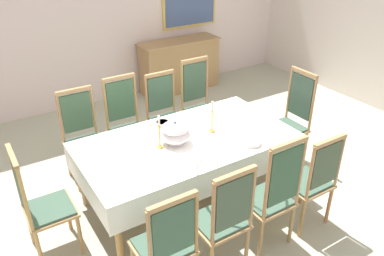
% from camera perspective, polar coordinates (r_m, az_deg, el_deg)
% --- Properties ---
extents(ground, '(7.68, 6.16, 0.04)m').
position_cam_1_polar(ground, '(4.43, -0.35, -10.60)').
color(ground, '#ABAD96').
extents(back_wall, '(7.68, 0.08, 3.02)m').
position_cam_1_polar(back_wall, '(6.44, -15.81, 16.13)').
color(back_wall, silver).
rests_on(back_wall, ground).
extents(dining_table, '(2.20, 1.18, 0.75)m').
position_cam_1_polar(dining_table, '(4.07, -0.76, -2.57)').
color(dining_table, '#AA7E45').
rests_on(dining_table, ground).
extents(tablecloth, '(2.22, 1.20, 0.30)m').
position_cam_1_polar(tablecloth, '(4.07, -0.76, -2.47)').
color(tablecloth, white).
rests_on(tablecloth, dining_table).
extents(chair_south_a, '(0.44, 0.42, 1.07)m').
position_cam_1_polar(chair_south_a, '(3.15, -3.79, -16.54)').
color(chair_south_a, '#997F4A').
rests_on(chair_south_a, ground).
extents(chair_north_a, '(0.44, 0.42, 1.10)m').
position_cam_1_polar(chair_north_a, '(4.67, -15.64, -1.06)').
color(chair_north_a, '#9F8350').
rests_on(chair_north_a, ground).
extents(chair_south_b, '(0.44, 0.42, 1.09)m').
position_cam_1_polar(chair_south_b, '(3.36, 4.57, -12.97)').
color(chair_south_b, '#9F7952').
rests_on(chair_south_b, ground).
extents(chair_north_b, '(0.44, 0.42, 1.14)m').
position_cam_1_polar(chair_north_b, '(4.81, -9.56, 0.77)').
color(chair_north_b, '#9C834A').
rests_on(chair_north_b, ground).
extents(chair_south_c, '(0.44, 0.42, 1.19)m').
position_cam_1_polar(chair_south_c, '(3.62, 11.64, -9.41)').
color(chair_south_c, '#A97552').
rests_on(chair_south_c, ground).
extents(chair_north_c, '(0.44, 0.42, 1.08)m').
position_cam_1_polar(chair_north_c, '(5.01, -3.91, 2.07)').
color(chair_north_c, '#A57251').
rests_on(chair_north_c, ground).
extents(chair_south_d, '(0.44, 0.42, 1.06)m').
position_cam_1_polar(chair_south_d, '(3.97, 17.08, -7.16)').
color(chair_south_d, '#987853').
rests_on(chair_south_d, ground).
extents(chair_north_d, '(0.44, 0.42, 1.17)m').
position_cam_1_polar(chair_north_d, '(5.24, 1.07, 3.73)').
color(chair_north_d, '#A47C53').
rests_on(chair_north_d, ground).
extents(chair_head_west, '(0.42, 0.44, 1.12)m').
position_cam_1_polar(chair_head_west, '(3.72, -21.32, -10.25)').
color(chair_head_west, '#AA7446').
rests_on(chair_head_west, ground).
extents(chair_head_east, '(0.42, 0.44, 1.18)m').
position_cam_1_polar(chair_head_east, '(4.97, 14.30, 1.40)').
color(chair_head_east, '#9E7C46').
rests_on(chair_head_east, ground).
extents(soup_tureen, '(0.31, 0.31, 0.24)m').
position_cam_1_polar(soup_tureen, '(3.91, -2.46, -0.68)').
color(soup_tureen, white).
rests_on(soup_tureen, tablecloth).
extents(candlestick_west, '(0.07, 0.07, 0.36)m').
position_cam_1_polar(candlestick_west, '(3.83, -4.78, -1.04)').
color(candlestick_west, gold).
rests_on(candlestick_west, tablecloth).
extents(candlestick_east, '(0.07, 0.07, 0.35)m').
position_cam_1_polar(candlestick_east, '(4.11, 2.94, 1.23)').
color(candlestick_east, gold).
rests_on(candlestick_east, tablecloth).
extents(bowl_near_left, '(0.16, 0.16, 0.04)m').
position_cam_1_polar(bowl_near_left, '(4.32, -4.37, 0.76)').
color(bowl_near_left, white).
rests_on(bowl_near_left, tablecloth).
extents(bowl_near_right, '(0.20, 0.20, 0.04)m').
position_cam_1_polar(bowl_near_right, '(3.98, 8.68, -2.01)').
color(bowl_near_right, white).
rests_on(bowl_near_right, tablecloth).
extents(spoon_primary, '(0.06, 0.17, 0.01)m').
position_cam_1_polar(spoon_primary, '(4.30, -5.91, 0.32)').
color(spoon_primary, gold).
rests_on(spoon_primary, tablecloth).
extents(spoon_secondary, '(0.03, 0.18, 0.01)m').
position_cam_1_polar(spoon_secondary, '(4.08, 9.81, -1.60)').
color(spoon_secondary, gold).
rests_on(spoon_secondary, tablecloth).
extents(sideboard, '(1.44, 0.48, 0.90)m').
position_cam_1_polar(sideboard, '(7.03, -1.87, 9.15)').
color(sideboard, '#A17A4D').
rests_on(sideboard, ground).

